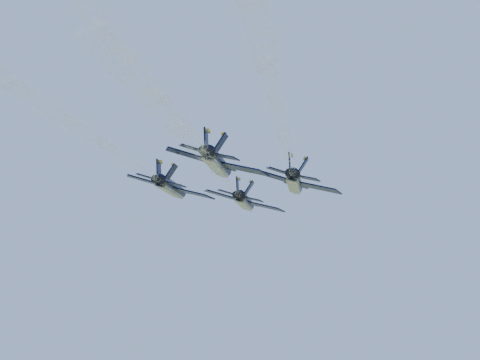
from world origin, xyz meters
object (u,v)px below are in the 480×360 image
at_px(jet_left, 171,188).
at_px(jet_slot, 218,163).
at_px(jet_right, 295,182).
at_px(jet_lead, 245,201).

distance_m(jet_left, jet_slot, 15.07).
distance_m(jet_right, jet_slot, 14.18).
height_order(jet_lead, jet_left, same).
bearing_deg(jet_lead, jet_slot, -92.23).
bearing_deg(jet_lead, jet_right, -57.26).
distance_m(jet_lead, jet_left, 14.05).
bearing_deg(jet_slot, jet_left, 122.85).
height_order(jet_right, jet_slot, same).
bearing_deg(jet_left, jet_slot, -57.15).
relative_size(jet_lead, jet_slot, 1.00).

